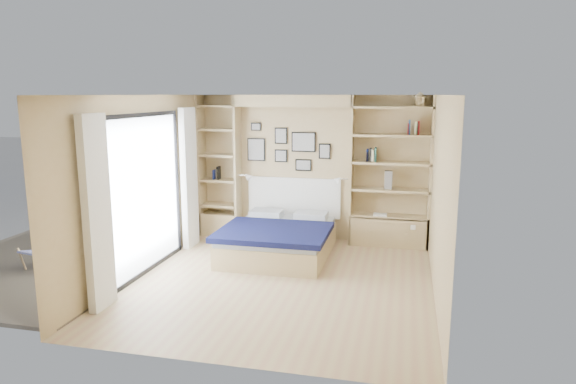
# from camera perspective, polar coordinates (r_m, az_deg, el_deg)

# --- Properties ---
(ground) EXTENTS (4.50, 4.50, 0.00)m
(ground) POSITION_cam_1_polar(r_m,az_deg,el_deg) (7.09, -0.72, -9.93)
(ground) COLOR tan
(ground) RESTS_ON ground
(room_shell) EXTENTS (4.50, 4.50, 4.50)m
(room_shell) POSITION_cam_1_polar(r_m,az_deg,el_deg) (8.32, -0.83, 0.90)
(room_shell) COLOR tan
(room_shell) RESTS_ON ground
(bed) EXTENTS (1.65, 2.10, 1.07)m
(bed) POSITION_cam_1_polar(r_m,az_deg,el_deg) (8.15, -0.96, -5.15)
(bed) COLOR tan
(bed) RESTS_ON ground
(photo_gallery) EXTENTS (1.48, 0.02, 0.82)m
(photo_gallery) POSITION_cam_1_polar(r_m,az_deg,el_deg) (8.94, -0.17, 5.01)
(photo_gallery) COLOR black
(photo_gallery) RESTS_ON ground
(reading_lamps) EXTENTS (1.92, 0.12, 0.15)m
(reading_lamps) POSITION_cam_1_polar(r_m,az_deg,el_deg) (8.76, 0.46, 1.56)
(reading_lamps) COLOR silver
(reading_lamps) RESTS_ON ground
(shelf_decor) EXTENTS (3.61, 0.23, 2.03)m
(shelf_decor) POSITION_cam_1_polar(r_m,az_deg,el_deg) (8.56, 9.81, 5.11)
(shelf_decor) COLOR #AD3A1D
(shelf_decor) RESTS_ON ground
(deck) EXTENTS (3.20, 4.00, 0.05)m
(deck) POSITION_cam_1_polar(r_m,az_deg,el_deg) (8.63, -24.81, -7.11)
(deck) COLOR brown
(deck) RESTS_ON ground
(deck_chair) EXTENTS (0.58, 0.81, 0.74)m
(deck_chair) POSITION_cam_1_polar(r_m,az_deg,el_deg) (8.33, -24.70, -5.21)
(deck_chair) COLOR tan
(deck_chair) RESTS_ON ground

